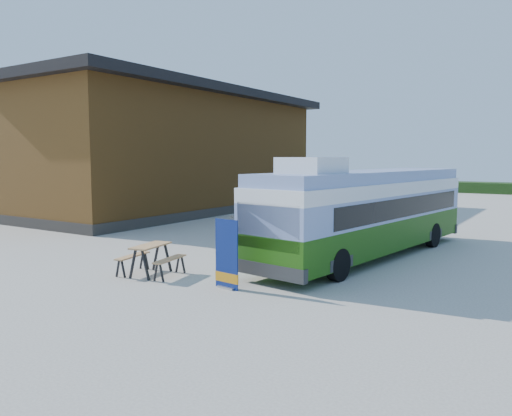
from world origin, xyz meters
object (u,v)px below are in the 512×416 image
Objects in this scene: person_b at (237,218)px; banner at (227,260)px; bus at (368,210)px; picnic_table at (151,252)px; person_a at (256,210)px; slurry_tanker at (332,186)px.

banner is at bearing 46.67° from person_b.
bus is 6.23m from banner.
person_a is (-2.11, 8.89, 0.34)m from picnic_table.
picnic_table is 1.12× the size of person_b.
person_a is 15.61m from slurry_tanker.
bus reaches higher than slurry_tanker.
slurry_tanker is at bearing 115.68° from banner.
picnic_table is 0.32× the size of slurry_tanker.
person_a is 1.25× the size of person_b.
picnic_table is at bearing 29.20° from person_b.
picnic_table is at bearing -118.11° from bus.
bus is 6.31× the size of picnic_table.
person_b is 17.27m from slurry_tanker.
person_a is (-4.82, 8.92, 0.26)m from banner.
bus is at bearing 82.98° from banner.
picnic_table is at bearing -173.04° from banner.
banner is (-1.55, -5.97, -0.87)m from bus.
person_a is at bearing -59.02° from slurry_tanker.
person_b is (-2.03, 7.22, 0.14)m from picnic_table.
person_b is at bearing -110.66° from person_a.
person_b is at bearing 176.06° from bus.
person_b reaches higher than picnic_table.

